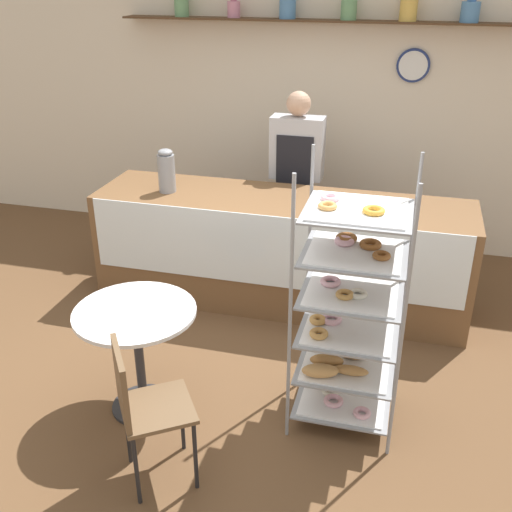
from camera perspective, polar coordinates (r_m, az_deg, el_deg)
ground_plane at (r=4.32m, az=-1.54°, el=-12.11°), size 14.00×14.00×0.00m
back_wall at (r=6.19m, az=5.62°, el=13.74°), size 10.00×0.30×2.70m
display_counter at (r=5.11m, az=2.35°, el=0.52°), size 3.13×0.79×0.94m
pastry_rack at (r=3.67m, az=8.71°, el=-5.54°), size 0.65×0.58×1.72m
person_worker at (r=5.55m, az=3.87°, el=7.56°), size 0.47×0.23×1.69m
cafe_table at (r=3.88m, az=-11.27°, el=-7.40°), size 0.77×0.77×0.75m
cafe_chair at (r=3.36m, az=-10.91°, el=-13.40°), size 0.53×0.53×0.90m
coffee_carafe at (r=5.09m, az=-8.53°, el=8.01°), size 0.14×0.14×0.37m
donut_tray_counter at (r=4.86m, az=10.58°, el=4.97°), size 0.38×0.34×0.05m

